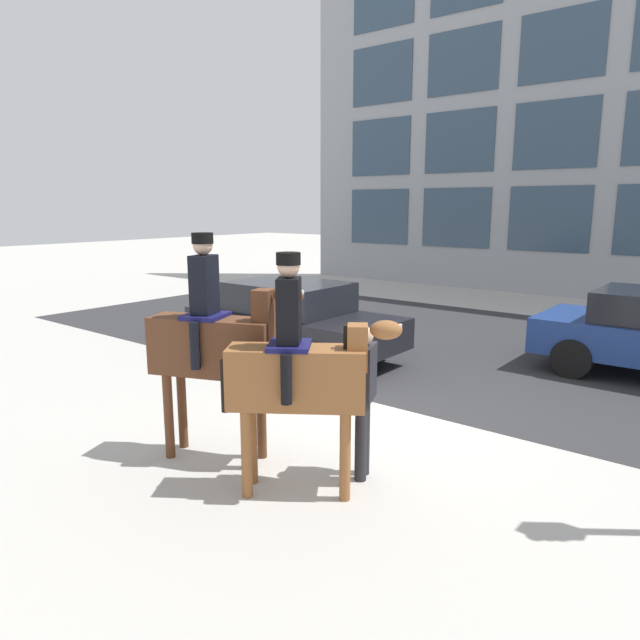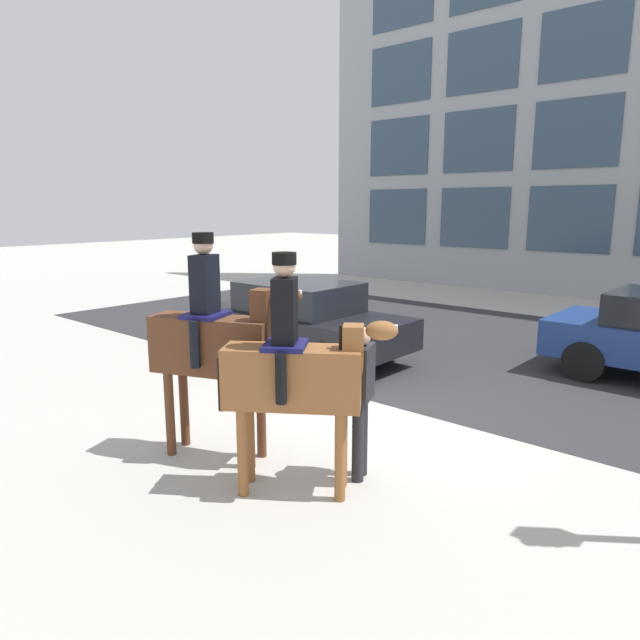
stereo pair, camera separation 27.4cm
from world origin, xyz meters
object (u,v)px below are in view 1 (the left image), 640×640
at_px(mounted_horse_lead, 215,341).
at_px(pedestrian_bystander, 362,390).
at_px(mounted_horse_companion, 299,371).
at_px(street_car_near_lane, 292,319).

distance_m(mounted_horse_lead, pedestrian_bystander, 1.76).
distance_m(mounted_horse_companion, pedestrian_bystander, 0.78).
bearing_deg(pedestrian_bystander, mounted_horse_companion, 41.97).
bearing_deg(mounted_horse_lead, street_car_near_lane, 98.43).
distance_m(mounted_horse_companion, street_car_near_lane, 5.39).
relative_size(mounted_horse_lead, pedestrian_bystander, 1.56).
distance_m(mounted_horse_lead, mounted_horse_companion, 1.28).
bearing_deg(street_car_near_lane, pedestrian_bystander, -40.53).
distance_m(pedestrian_bystander, street_car_near_lane, 5.15).
xyz_separation_m(mounted_horse_lead, pedestrian_bystander, (1.59, 0.63, -0.41)).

